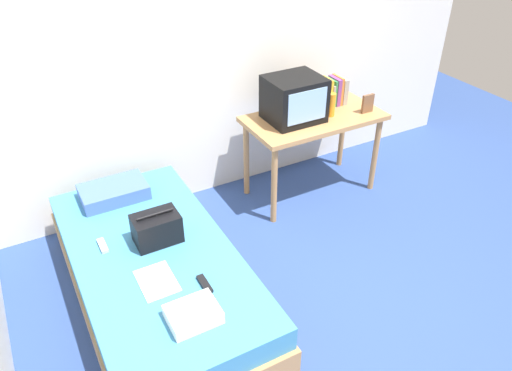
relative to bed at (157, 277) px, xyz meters
The scene contains 14 objects.
ground_plane 1.33m from the bed, 40.50° to the right, with size 8.00×8.00×0.00m, color #2D4784.
wall_back 1.87m from the bed, 49.13° to the left, with size 5.20×0.10×2.60m, color silver.
bed is the anchor object (origin of this frame).
desk 1.83m from the bed, 20.88° to the left, with size 1.16×0.60×0.75m.
tv 1.77m from the bed, 24.28° to the left, with size 0.44×0.39×0.36m.
water_bottle 1.97m from the bed, 17.85° to the left, with size 0.07×0.07×0.20m, color orange.
book_row 2.16m from the bed, 21.63° to the left, with size 0.25×0.16×0.25m.
picture_frame 2.23m from the bed, 12.85° to the left, with size 0.11×0.02×0.16m, color brown.
pillow 0.78m from the bed, 93.82° to the left, with size 0.48×0.30×0.11m, color #4766AD.
handbag 0.34m from the bed, 54.59° to the left, with size 0.30×0.20×0.22m.
magazine 0.35m from the bed, 103.79° to the right, with size 0.21×0.29×0.01m, color white.
remote_dark 0.52m from the bed, 67.88° to the right, with size 0.04×0.16×0.02m, color black.
remote_silver 0.41m from the bed, 142.02° to the left, with size 0.04×0.14×0.02m, color #B7B7BC.
folded_towel 0.69m from the bed, 88.49° to the right, with size 0.28×0.22×0.08m, color white.
Camera 1 is at (-1.57, -1.58, 2.54)m, focal length 34.57 mm.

